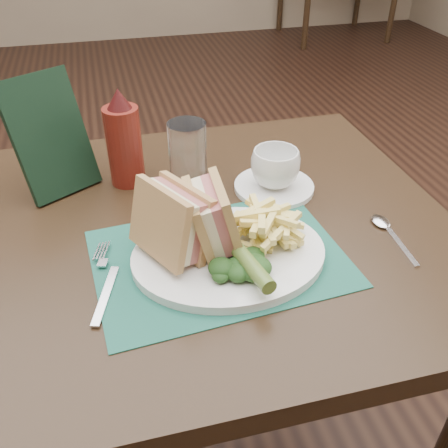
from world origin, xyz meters
name	(u,v)px	position (x,y,z in m)	size (l,w,h in m)	color
floor	(171,322)	(0.00, 0.00, 0.00)	(7.00, 7.00, 0.00)	black
wall_back	(108,40)	(0.00, 3.50, 0.00)	(6.00, 6.00, 0.00)	gray
table_main	(198,367)	(0.00, -0.50, 0.38)	(0.90, 0.75, 0.75)	black
placemat	(219,258)	(0.03, -0.60, 0.75)	(0.38, 0.27, 0.00)	#1B5747
plate	(229,255)	(0.04, -0.61, 0.76)	(0.30, 0.24, 0.01)	white
sandwich_half_a	(159,226)	(-0.06, -0.60, 0.83)	(0.06, 0.12, 0.11)	tan
sandwich_half_b	(199,218)	(0.00, -0.58, 0.82)	(0.06, 0.11, 0.10)	tan
kale_garnish	(238,265)	(0.04, -0.66, 0.78)	(0.11, 0.08, 0.03)	#163413
pickle_spear	(249,263)	(0.05, -0.67, 0.79)	(0.02, 0.02, 0.12)	#4C6827
fries_pile	(266,225)	(0.10, -0.60, 0.80)	(0.18, 0.20, 0.06)	#FEEA7F
fork	(104,279)	(-0.15, -0.61, 0.76)	(0.03, 0.17, 0.01)	silver
spoon	(394,236)	(0.32, -0.62, 0.76)	(0.03, 0.15, 0.01)	silver
saucer	(274,187)	(0.18, -0.42, 0.76)	(0.15, 0.15, 0.01)	white
coffee_cup	(275,168)	(0.18, -0.42, 0.80)	(0.09, 0.09, 0.07)	white
drinking_glass	(188,156)	(0.02, -0.38, 0.81)	(0.07, 0.07, 0.13)	white
ketchup_bottle	(123,138)	(-0.09, -0.33, 0.84)	(0.07, 0.07, 0.19)	#601810
check_presenter	(50,136)	(-0.22, -0.32, 0.86)	(0.13, 0.01, 0.22)	black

